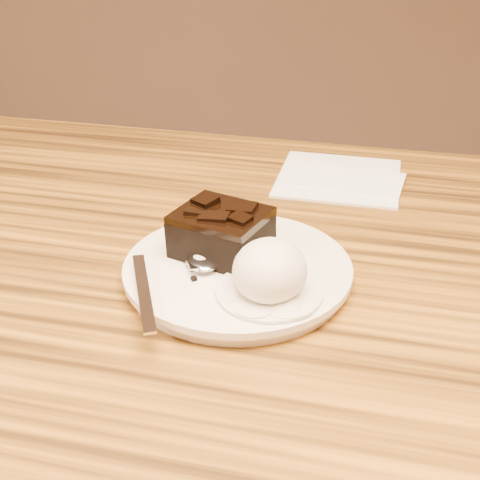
% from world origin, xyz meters
% --- Properties ---
extents(plate, '(0.22, 0.22, 0.02)m').
position_xyz_m(plate, '(0.02, -0.01, 0.76)').
color(plate, silver).
rests_on(plate, dining_table).
extents(brownie, '(0.10, 0.09, 0.04)m').
position_xyz_m(brownie, '(0.00, 0.01, 0.79)').
color(brownie, black).
rests_on(brownie, plate).
extents(ice_cream_scoop, '(0.07, 0.07, 0.06)m').
position_xyz_m(ice_cream_scoop, '(0.06, -0.05, 0.79)').
color(ice_cream_scoop, white).
rests_on(ice_cream_scoop, plate).
extents(melt_puddle, '(0.10, 0.10, 0.00)m').
position_xyz_m(melt_puddle, '(0.06, -0.05, 0.77)').
color(melt_puddle, silver).
rests_on(melt_puddle, plate).
extents(spoon, '(0.11, 0.18, 0.01)m').
position_xyz_m(spoon, '(-0.01, -0.02, 0.77)').
color(spoon, silver).
rests_on(spoon, plate).
extents(napkin, '(0.16, 0.16, 0.01)m').
position_xyz_m(napkin, '(0.09, 0.27, 0.75)').
color(napkin, white).
rests_on(napkin, dining_table).
extents(crumb_a, '(0.01, 0.01, 0.00)m').
position_xyz_m(crumb_a, '(0.06, -0.01, 0.77)').
color(crumb_a, black).
rests_on(crumb_a, plate).
extents(crumb_b, '(0.01, 0.01, 0.00)m').
position_xyz_m(crumb_b, '(0.02, 0.01, 0.77)').
color(crumb_b, black).
rests_on(crumb_b, plate).
extents(crumb_c, '(0.01, 0.01, 0.00)m').
position_xyz_m(crumb_c, '(0.07, -0.02, 0.77)').
color(crumb_c, black).
rests_on(crumb_c, plate).
extents(crumb_d, '(0.01, 0.01, 0.00)m').
position_xyz_m(crumb_d, '(-0.01, -0.05, 0.77)').
color(crumb_d, black).
rests_on(crumb_d, plate).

